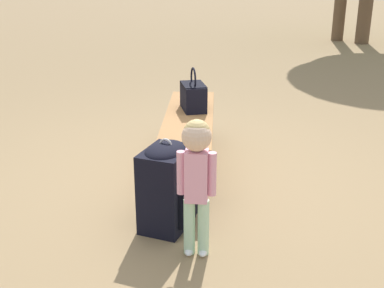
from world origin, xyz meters
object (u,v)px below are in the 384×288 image
handbag (193,95)px  child_standing (197,168)px  park_bench (189,122)px  backpack_small (187,176)px  backpack_large (167,184)px

handbag → child_standing: child_standing is taller
park_bench → backpack_small: 0.61m
handbag → backpack_small: size_ratio=1.17×
park_bench → backpack_small: park_bench is taller
handbag → child_standing: size_ratio=0.44×
park_bench → handbag: handbag is taller
park_bench → child_standing: size_ratio=1.91×
handbag → backpack_small: (0.75, 0.01, -0.42)m
backpack_large → backpack_small: size_ratio=1.97×
child_standing → backpack_large: bearing=-145.9°
backpack_large → child_standing: bearing=34.1°
backpack_small → handbag: bearing=-179.3°
handbag → child_standing: 1.54m
park_bench → backpack_small: size_ratio=5.13×
handbag → backpack_small: bearing=0.7°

